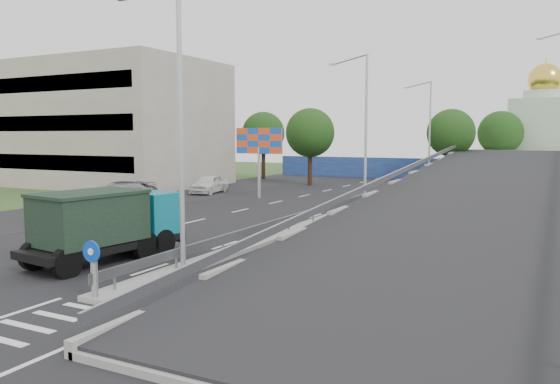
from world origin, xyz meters
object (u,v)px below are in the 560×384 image
Objects in this scene: sign_bollard at (93,269)px; church at (542,132)px; lamp_post_far at (428,127)px; parked_car_b at (70,207)px; billboard at (259,145)px; parked_car_c at (121,194)px; lamp_post_mid at (363,122)px; lamp_post_near at (176,108)px; parked_car_d at (119,195)px; parked_car_e at (209,184)px; dump_truck at (107,222)px.

church reaches higher than sign_bollard.
lamp_post_far reaches higher than parked_car_b.
billboard is 11.11m from parked_car_c.
lamp_post_far is 0.73× the size of church.
billboard is at bearing 44.58° from parked_car_c.
lamp_post_mid is 1.67× the size of parked_car_c.
sign_bollard is at bearing -90.14° from lamp_post_far.
parked_car_c is at bearing 138.83° from lamp_post_near.
billboard is at bearing 112.49° from lamp_post_near.
lamp_post_mid is 35.41m from church.
parked_car_e reaches higher than parked_car_d.
lamp_post_near is 1.83× the size of parked_car_d.
parked_car_d is (-15.13, -7.04, -5.01)m from lamp_post_mid.
church is at bearing 80.19° from sign_bollard.
lamp_post_near is 0.73× the size of church.
parked_car_d is (-11.43, 12.57, -0.75)m from dump_truck.
lamp_post_mid and lamp_post_far have the same top height.
lamp_post_mid is at bearing 89.74° from sign_bollard.
parked_car_e is at bearing 77.14° from parked_car_c.
lamp_post_near is 5.65m from dump_truck.
parked_car_d is 10.30m from parked_car_e.
lamp_post_far reaches higher than billboard.
church is 2.29× the size of parked_car_c.
billboard reaches higher than parked_car_d.
church is (9.89, 54.00, -0.50)m from lamp_post_near.
church is at bearing 73.78° from lamp_post_mid.
parked_car_e is at bearing -131.32° from lamp_post_far.
billboard reaches higher than sign_bollard.
church is 2.93× the size of parked_car_e.
lamp_post_mid reaches higher than dump_truck.
billboard is (-9.11, 2.00, -1.62)m from lamp_post_mid.
lamp_post_near is 20.54m from parked_car_d.
parked_car_e is at bearing 167.45° from billboard.
lamp_post_mid is at bearing -90.00° from lamp_post_far.
parked_car_b is 5.98m from parked_car_d.
lamp_post_near is at bearing -49.33° from parked_car_c.
lamp_post_far is (0.11, 43.83, 4.77)m from sign_bollard.
billboard is at bearing 58.34° from parked_car_d.
parked_car_b is (-23.32, -46.78, -4.56)m from church.
church is at bearing 62.76° from parked_car_b.
lamp_post_mid is 17.52m from parked_car_c.
lamp_post_mid is 2.14× the size of parked_car_e.
parked_car_b is at bearing -136.42° from lamp_post_mid.
dump_truck is at bearing -73.52° from parked_car_e.
lamp_post_near is 1.53× the size of dump_truck.
dump_truck is 17.01m from parked_car_d.
billboard is 1.17× the size of parked_car_e.
lamp_post_far is 35.79m from parked_car_b.
lamp_post_far is 31.05m from parked_car_c.
parked_car_e is (-14.72, 3.25, -5.01)m from lamp_post_mid.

